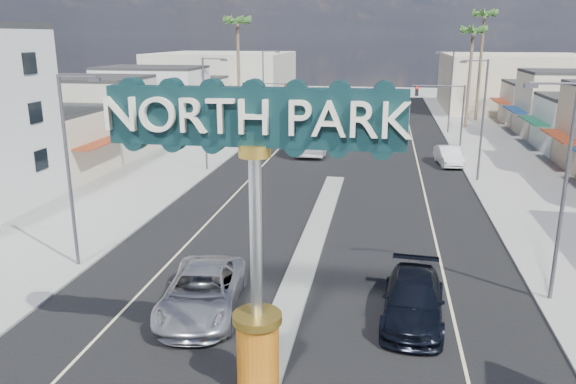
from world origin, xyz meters
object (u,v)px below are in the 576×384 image
at_px(gateway_sign, 255,208).
at_px(traffic_signal_right, 444,103).
at_px(streetlight_r_far, 450,88).
at_px(streetlight_l_far, 265,85).
at_px(streetlight_l_mid, 207,108).
at_px(suv_left, 202,291).
at_px(streetlight_l_near, 71,163).
at_px(streetlight_r_near, 561,183).
at_px(suv_right, 413,300).
at_px(streetlight_r_mid, 481,114).
at_px(palm_left_far, 238,27).
at_px(city_bus, 316,134).
at_px(palm_right_mid, 473,36).
at_px(car_parked_right, 449,156).
at_px(traffic_signal_left, 260,99).
at_px(palm_right_far, 484,20).

height_order(gateway_sign, traffic_signal_right, gateway_sign).
xyz_separation_m(gateway_sign, streetlight_r_far, (10.43, 50.02, -0.86)).
bearing_deg(streetlight_l_far, streetlight_r_far, 0.00).
xyz_separation_m(streetlight_l_mid, suv_left, (7.13, -23.36, -4.19)).
xyz_separation_m(streetlight_l_near, streetlight_r_near, (20.87, 0.00, 0.00)).
bearing_deg(suv_right, streetlight_r_near, 28.91).
bearing_deg(suv_right, streetlight_l_far, 112.89).
height_order(streetlight_r_mid, palm_left_far, palm_left_far).
bearing_deg(city_bus, palm_left_far, 136.03).
height_order(gateway_sign, suv_left, gateway_sign).
relative_size(palm_right_mid, car_parked_right, 2.51).
height_order(traffic_signal_right, streetlight_l_mid, streetlight_l_mid).
distance_m(streetlight_l_mid, city_bus, 13.17).
distance_m(streetlight_r_mid, palm_left_far, 31.47).
bearing_deg(traffic_signal_right, gateway_sign, -102.33).
relative_size(palm_left_far, suv_right, 2.32).
bearing_deg(palm_right_mid, streetlight_r_near, -93.19).
bearing_deg(traffic_signal_right, streetlight_r_mid, -84.90).
distance_m(streetlight_r_near, car_parked_right, 25.85).
height_order(streetlight_l_far, palm_right_mid, palm_right_mid).
height_order(streetlight_l_far, palm_left_far, palm_left_far).
height_order(traffic_signal_left, streetlight_r_far, streetlight_r_far).
height_order(streetlight_l_far, car_parked_right, streetlight_l_far).
bearing_deg(streetlight_l_near, suv_right, -9.55).
bearing_deg(streetlight_r_near, car_parked_right, 93.22).
bearing_deg(city_bus, gateway_sign, -85.43).
distance_m(streetlight_l_mid, palm_left_far, 21.16).
distance_m(traffic_signal_left, streetlight_r_mid, 24.11).
bearing_deg(car_parked_right, streetlight_r_near, -93.52).
relative_size(streetlight_r_far, palm_left_far, 0.69).
relative_size(streetlight_l_near, palm_left_far, 0.69).
height_order(gateway_sign, streetlight_l_near, gateway_sign).
bearing_deg(city_bus, car_parked_right, -21.66).
distance_m(traffic_signal_right, streetlight_r_near, 34.03).
height_order(streetlight_l_mid, streetlight_r_far, same).
height_order(gateway_sign, city_bus, gateway_sign).
distance_m(streetlight_l_mid, palm_right_mid, 35.44).
height_order(palm_left_far, palm_right_far, palm_right_far).
xyz_separation_m(palm_right_mid, suv_right, (-8.10, -48.58, -9.78)).
bearing_deg(streetlight_l_mid, city_bus, 53.82).
bearing_deg(gateway_sign, city_bus, 94.40).
relative_size(traffic_signal_right, suv_left, 0.95).
relative_size(streetlight_r_far, suv_right, 1.60).
bearing_deg(suv_left, streetlight_l_mid, 100.18).
bearing_deg(palm_right_far, city_bus, -129.51).
bearing_deg(streetlight_r_far, streetlight_l_far, 180.00).
bearing_deg(traffic_signal_left, streetlight_r_far, 22.20).
bearing_deg(streetlight_l_far, palm_right_far, 21.46).
bearing_deg(streetlight_l_far, car_parked_right, -40.41).
relative_size(streetlight_r_mid, car_parked_right, 1.87).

